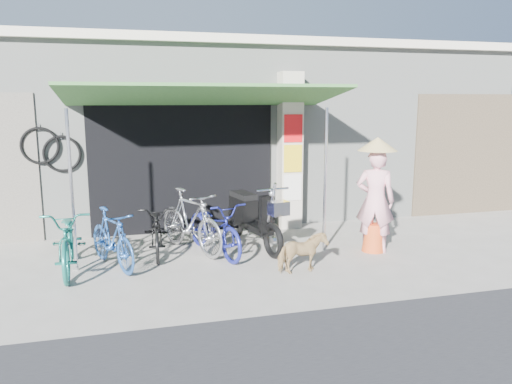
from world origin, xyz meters
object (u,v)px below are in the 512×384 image
object	(u,v)px
bike_teal	(70,239)
bike_black	(157,228)
bike_silver	(191,221)
moped	(252,217)
street_dog	(302,253)
nun	(375,196)
bike_blue	(112,239)
bike_navy	(215,227)

from	to	relation	value
bike_teal	bike_black	bearing A→B (deg)	20.31
bike_silver	moped	size ratio (longest dim) A/B	0.89
street_dog	bike_silver	bearing A→B (deg)	37.18
moped	street_dog	bearing A→B (deg)	-88.55
bike_black	nun	bearing A→B (deg)	-9.30
bike_teal	street_dog	xyz separation A→B (m)	(3.25, -0.95, -0.18)
bike_blue	bike_black	world-z (taller)	bike_blue
bike_navy	nun	xyz separation A→B (m)	(2.58, -0.49, 0.48)
bike_black	nun	distance (m)	3.59
bike_teal	bike_blue	bearing A→B (deg)	-1.14
nun	bike_silver	bearing A→B (deg)	16.58
bike_blue	nun	bearing A→B (deg)	-27.37
moped	nun	xyz separation A→B (m)	(1.89, -0.78, 0.42)
bike_teal	street_dog	distance (m)	3.39
bike_black	bike_silver	bearing A→B (deg)	1.51
bike_silver	bike_teal	bearing A→B (deg)	169.24
bike_silver	street_dog	distance (m)	2.04
bike_navy	nun	size ratio (longest dim) A/B	0.91
bike_blue	bike_black	distance (m)	0.87
bike_teal	street_dog	bearing A→B (deg)	-17.94
bike_teal	bike_black	world-z (taller)	bike_teal
street_dog	moped	world-z (taller)	moped
bike_black	moped	xyz separation A→B (m)	(1.58, 0.02, 0.09)
nun	bike_teal	bearing A→B (deg)	27.95
bike_teal	bike_blue	world-z (taller)	bike_teal
bike_blue	bike_black	xyz separation A→B (m)	(0.70, 0.51, -0.02)
bike_silver	street_dog	xyz separation A→B (m)	(1.42, -1.45, -0.22)
bike_silver	bike_navy	bearing A→B (deg)	-61.81
bike_silver	bike_navy	xyz separation A→B (m)	(0.35, -0.25, -0.07)
bike_black	bike_navy	world-z (taller)	bike_navy
bike_blue	bike_silver	distance (m)	1.34
bike_black	moped	size ratio (longest dim) A/B	0.82
bike_navy	street_dog	distance (m)	1.61
street_dog	nun	bearing A→B (deg)	-71.95
bike_black	street_dog	xyz separation A→B (m)	(1.96, -1.47, -0.12)
bike_teal	bike_blue	xyz separation A→B (m)	(0.59, 0.01, -0.04)
bike_silver	bike_navy	world-z (taller)	bike_silver
bike_teal	bike_black	distance (m)	1.39
bike_black	nun	world-z (taller)	nun
bike_silver	street_dog	bearing A→B (deg)	-71.93
street_dog	nun	xyz separation A→B (m)	(1.51, 0.71, 0.63)
street_dog	nun	distance (m)	1.79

